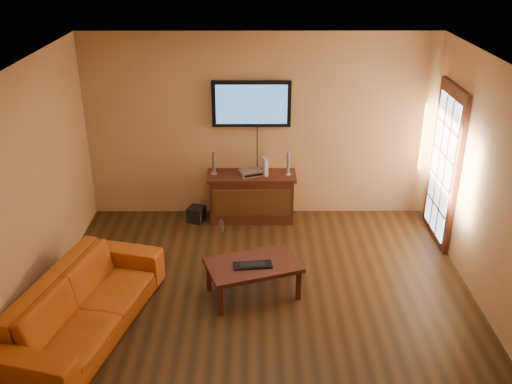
{
  "coord_description": "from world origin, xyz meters",
  "views": [
    {
      "loc": [
        -0.08,
        -5.34,
        3.91
      ],
      "look_at": [
        -0.06,
        0.8,
        1.1
      ],
      "focal_mm": 40.0,
      "sensor_mm": 36.0,
      "label": 1
    }
  ],
  "objects_px": {
    "game_console": "(265,167)",
    "subwoofer": "(196,214)",
    "sofa": "(83,296)",
    "av_receiver": "(251,173)",
    "speaker_right": "(288,164)",
    "television": "(251,104)",
    "keyboard": "(253,265)",
    "speaker_left": "(214,164)",
    "media_console": "(252,197)",
    "bottle": "(222,226)",
    "coffee_table": "(253,267)"
  },
  "relations": [
    {
      "from": "sofa",
      "to": "television",
      "type": "bearing_deg",
      "value": -17.8
    },
    {
      "from": "speaker_right",
      "to": "game_console",
      "type": "height_order",
      "value": "speaker_right"
    },
    {
      "from": "television",
      "to": "game_console",
      "type": "bearing_deg",
      "value": -44.57
    },
    {
      "from": "coffee_table",
      "to": "speaker_right",
      "type": "relative_size",
      "value": 3.43
    },
    {
      "from": "media_console",
      "to": "television",
      "type": "distance_m",
      "value": 1.36
    },
    {
      "from": "game_console",
      "to": "subwoofer",
      "type": "height_order",
      "value": "game_console"
    },
    {
      "from": "game_console",
      "to": "subwoofer",
      "type": "bearing_deg",
      "value": 173.04
    },
    {
      "from": "speaker_right",
      "to": "av_receiver",
      "type": "bearing_deg",
      "value": -179.94
    },
    {
      "from": "bottle",
      "to": "speaker_left",
      "type": "bearing_deg",
      "value": 104.75
    },
    {
      "from": "media_console",
      "to": "speaker_left",
      "type": "relative_size",
      "value": 3.86
    },
    {
      "from": "coffee_table",
      "to": "keyboard",
      "type": "height_order",
      "value": "keyboard"
    },
    {
      "from": "speaker_left",
      "to": "speaker_right",
      "type": "distance_m",
      "value": 1.06
    },
    {
      "from": "sofa",
      "to": "coffee_table",
      "type": "bearing_deg",
      "value": -55.48
    },
    {
      "from": "sofa",
      "to": "av_receiver",
      "type": "height_order",
      "value": "sofa"
    },
    {
      "from": "speaker_right",
      "to": "game_console",
      "type": "bearing_deg",
      "value": 176.45
    },
    {
      "from": "speaker_right",
      "to": "keyboard",
      "type": "height_order",
      "value": "speaker_right"
    },
    {
      "from": "television",
      "to": "keyboard",
      "type": "bearing_deg",
      "value": -89.52
    },
    {
      "from": "speaker_left",
      "to": "av_receiver",
      "type": "xyz_separation_m",
      "value": [
        0.53,
        -0.03,
        -0.12
      ]
    },
    {
      "from": "subwoofer",
      "to": "keyboard",
      "type": "relative_size",
      "value": 0.49
    },
    {
      "from": "television",
      "to": "keyboard",
      "type": "relative_size",
      "value": 2.44
    },
    {
      "from": "coffee_table",
      "to": "subwoofer",
      "type": "height_order",
      "value": "coffee_table"
    },
    {
      "from": "media_console",
      "to": "keyboard",
      "type": "bearing_deg",
      "value": -89.47
    },
    {
      "from": "coffee_table",
      "to": "bottle",
      "type": "xyz_separation_m",
      "value": [
        -0.45,
        1.55,
        -0.28
      ]
    },
    {
      "from": "speaker_left",
      "to": "keyboard",
      "type": "relative_size",
      "value": 0.72
    },
    {
      "from": "television",
      "to": "speaker_right",
      "type": "relative_size",
      "value": 3.19
    },
    {
      "from": "speaker_right",
      "to": "subwoofer",
      "type": "distance_m",
      "value": 1.54
    },
    {
      "from": "coffee_table",
      "to": "bottle",
      "type": "height_order",
      "value": "coffee_table"
    },
    {
      "from": "speaker_right",
      "to": "subwoofer",
      "type": "height_order",
      "value": "speaker_right"
    },
    {
      "from": "speaker_left",
      "to": "keyboard",
      "type": "xyz_separation_m",
      "value": [
        0.56,
        -2.03,
        -0.43
      ]
    },
    {
      "from": "media_console",
      "to": "subwoofer",
      "type": "xyz_separation_m",
      "value": [
        -0.82,
        -0.07,
        -0.25
      ]
    },
    {
      "from": "av_receiver",
      "to": "speaker_right",
      "type": "bearing_deg",
      "value": -19.79
    },
    {
      "from": "av_receiver",
      "to": "subwoofer",
      "type": "relative_size",
      "value": 1.4
    },
    {
      "from": "game_console",
      "to": "subwoofer",
      "type": "distance_m",
      "value": 1.25
    },
    {
      "from": "media_console",
      "to": "speaker_left",
      "type": "height_order",
      "value": "speaker_left"
    },
    {
      "from": "television",
      "to": "game_console",
      "type": "distance_m",
      "value": 0.91
    },
    {
      "from": "sofa",
      "to": "game_console",
      "type": "distance_m",
      "value": 3.3
    },
    {
      "from": "speaker_left",
      "to": "subwoofer",
      "type": "relative_size",
      "value": 1.48
    },
    {
      "from": "speaker_right",
      "to": "subwoofer",
      "type": "xyz_separation_m",
      "value": [
        -1.34,
        -0.06,
        -0.76
      ]
    },
    {
      "from": "speaker_left",
      "to": "subwoofer",
      "type": "xyz_separation_m",
      "value": [
        -0.28,
        -0.1,
        -0.75
      ]
    },
    {
      "from": "television",
      "to": "speaker_right",
      "type": "bearing_deg",
      "value": -22.26
    },
    {
      "from": "coffee_table",
      "to": "game_console",
      "type": "bearing_deg",
      "value": 84.95
    },
    {
      "from": "keyboard",
      "to": "television",
      "type": "bearing_deg",
      "value": 90.48
    },
    {
      "from": "media_console",
      "to": "speaker_right",
      "type": "xyz_separation_m",
      "value": [
        0.52,
        -0.01,
        0.51
      ]
    },
    {
      "from": "speaker_right",
      "to": "game_console",
      "type": "distance_m",
      "value": 0.33
    },
    {
      "from": "television",
      "to": "av_receiver",
      "type": "relative_size",
      "value": 3.56
    },
    {
      "from": "media_console",
      "to": "speaker_right",
      "type": "bearing_deg",
      "value": -1.05
    },
    {
      "from": "sofa",
      "to": "subwoofer",
      "type": "bearing_deg",
      "value": -6.13
    },
    {
      "from": "television",
      "to": "keyboard",
      "type": "distance_m",
      "value": 2.55
    },
    {
      "from": "av_receiver",
      "to": "television",
      "type": "bearing_deg",
      "value": 66.99
    },
    {
      "from": "media_console",
      "to": "sofa",
      "type": "distance_m",
      "value": 3.15
    }
  ]
}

